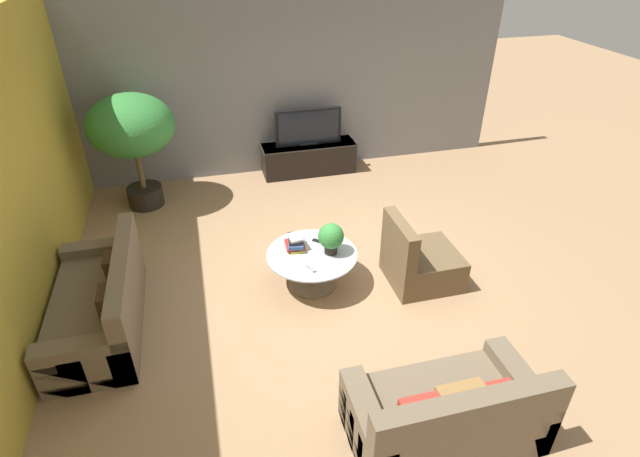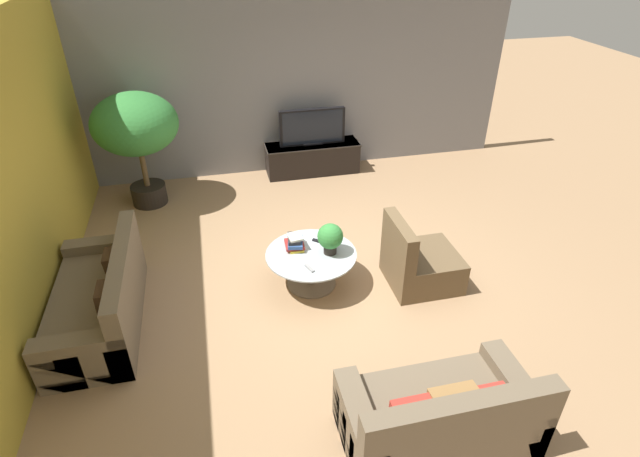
{
  "view_description": "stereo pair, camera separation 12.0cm",
  "coord_description": "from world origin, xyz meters",
  "px_view_note": "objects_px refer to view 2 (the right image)",
  "views": [
    {
      "loc": [
        -1.46,
        -4.65,
        3.74
      ],
      "look_at": [
        -0.18,
        0.27,
        0.55
      ],
      "focal_mm": 28.0,
      "sensor_mm": 36.0,
      "label": 1
    },
    {
      "loc": [
        -1.34,
        -4.68,
        3.74
      ],
      "look_at": [
        -0.18,
        0.27,
        0.55
      ],
      "focal_mm": 28.0,
      "sensor_mm": 36.0,
      "label": 2
    }
  ],
  "objects_px": {
    "media_console": "(312,158)",
    "potted_palm_tall": "(136,128)",
    "television": "(312,127)",
    "armchair_wicker": "(419,263)",
    "couch_near_entry": "(439,418)",
    "coffee_table": "(311,263)",
    "couch_by_wall": "(101,302)",
    "potted_plant_tabletop": "(330,237)"
  },
  "relations": [
    {
      "from": "couch_near_entry",
      "to": "potted_plant_tabletop",
      "type": "distance_m",
      "value": 2.32
    },
    {
      "from": "couch_near_entry",
      "to": "armchair_wicker",
      "type": "bearing_deg",
      "value": -108.33
    },
    {
      "from": "couch_by_wall",
      "to": "television",
      "type": "bearing_deg",
      "value": 136.42
    },
    {
      "from": "television",
      "to": "couch_by_wall",
      "type": "distance_m",
      "value": 4.37
    },
    {
      "from": "couch_near_entry",
      "to": "potted_palm_tall",
      "type": "bearing_deg",
      "value": -62.13
    },
    {
      "from": "media_console",
      "to": "couch_by_wall",
      "type": "relative_size",
      "value": 0.86
    },
    {
      "from": "armchair_wicker",
      "to": "potted_plant_tabletop",
      "type": "bearing_deg",
      "value": 77.93
    },
    {
      "from": "television",
      "to": "couch_by_wall",
      "type": "relative_size",
      "value": 0.59
    },
    {
      "from": "media_console",
      "to": "television",
      "type": "distance_m",
      "value": 0.54
    },
    {
      "from": "coffee_table",
      "to": "couch_near_entry",
      "type": "relative_size",
      "value": 0.68
    },
    {
      "from": "potted_palm_tall",
      "to": "potted_plant_tabletop",
      "type": "xyz_separation_m",
      "value": [
        2.2,
        -2.55,
        -0.55
      ]
    },
    {
      "from": "potted_plant_tabletop",
      "to": "couch_by_wall",
      "type": "bearing_deg",
      "value": -177.62
    },
    {
      "from": "couch_near_entry",
      "to": "armchair_wicker",
      "type": "height_order",
      "value": "armchair_wicker"
    },
    {
      "from": "television",
      "to": "potted_palm_tall",
      "type": "bearing_deg",
      "value": -169.55
    },
    {
      "from": "couch_near_entry",
      "to": "couch_by_wall",
      "type": "bearing_deg",
      "value": -36.83
    },
    {
      "from": "television",
      "to": "couch_near_entry",
      "type": "relative_size",
      "value": 0.7
    },
    {
      "from": "coffee_table",
      "to": "couch_by_wall",
      "type": "xyz_separation_m",
      "value": [
        -2.31,
        -0.14,
        -0.03
      ]
    },
    {
      "from": "coffee_table",
      "to": "potted_plant_tabletop",
      "type": "relative_size",
      "value": 2.82
    },
    {
      "from": "couch_by_wall",
      "to": "potted_plant_tabletop",
      "type": "bearing_deg",
      "value": 92.38
    },
    {
      "from": "couch_by_wall",
      "to": "potted_plant_tabletop",
      "type": "distance_m",
      "value": 2.56
    },
    {
      "from": "coffee_table",
      "to": "armchair_wicker",
      "type": "distance_m",
      "value": 1.27
    },
    {
      "from": "media_console",
      "to": "potted_palm_tall",
      "type": "bearing_deg",
      "value": -169.51
    },
    {
      "from": "couch_by_wall",
      "to": "armchair_wicker",
      "type": "distance_m",
      "value": 3.56
    },
    {
      "from": "media_console",
      "to": "armchair_wicker",
      "type": "distance_m",
      "value": 3.31
    },
    {
      "from": "television",
      "to": "potted_palm_tall",
      "type": "distance_m",
      "value": 2.73
    },
    {
      "from": "television",
      "to": "coffee_table",
      "type": "height_order",
      "value": "television"
    },
    {
      "from": "armchair_wicker",
      "to": "coffee_table",
      "type": "bearing_deg",
      "value": 78.48
    },
    {
      "from": "armchair_wicker",
      "to": "media_console",
      "type": "bearing_deg",
      "value": 9.78
    },
    {
      "from": "media_console",
      "to": "couch_by_wall",
      "type": "height_order",
      "value": "couch_by_wall"
    },
    {
      "from": "television",
      "to": "couch_by_wall",
      "type": "xyz_separation_m",
      "value": [
        -2.99,
        -3.15,
        -0.53
      ]
    },
    {
      "from": "coffee_table",
      "to": "couch_by_wall",
      "type": "bearing_deg",
      "value": -176.56
    },
    {
      "from": "potted_plant_tabletop",
      "to": "couch_near_entry",
      "type": "bearing_deg",
      "value": -81.26
    },
    {
      "from": "coffee_table",
      "to": "armchair_wicker",
      "type": "relative_size",
      "value": 1.23
    },
    {
      "from": "television",
      "to": "armchair_wicker",
      "type": "distance_m",
      "value": 3.35
    },
    {
      "from": "television",
      "to": "couch_by_wall",
      "type": "bearing_deg",
      "value": -133.58
    },
    {
      "from": "television",
      "to": "potted_palm_tall",
      "type": "relative_size",
      "value": 0.64
    },
    {
      "from": "couch_by_wall",
      "to": "armchair_wicker",
      "type": "bearing_deg",
      "value": 88.16
    },
    {
      "from": "armchair_wicker",
      "to": "potted_palm_tall",
      "type": "distance_m",
      "value": 4.35
    },
    {
      "from": "potted_plant_tabletop",
      "to": "potted_palm_tall",
      "type": "bearing_deg",
      "value": 130.74
    },
    {
      "from": "armchair_wicker",
      "to": "potted_palm_tall",
      "type": "height_order",
      "value": "potted_palm_tall"
    },
    {
      "from": "coffee_table",
      "to": "couch_near_entry",
      "type": "xyz_separation_m",
      "value": [
        0.56,
        -2.3,
        -0.02
      ]
    },
    {
      "from": "television",
      "to": "armchair_wicker",
      "type": "relative_size",
      "value": 1.26
    }
  ]
}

